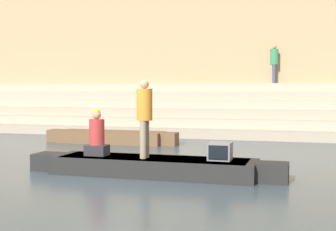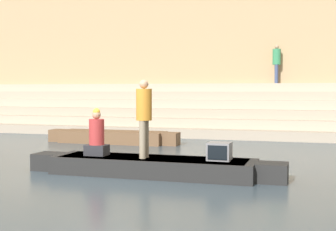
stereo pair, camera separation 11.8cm
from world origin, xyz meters
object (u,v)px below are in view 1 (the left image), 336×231
object	(u,v)px
person_standing	(145,113)
person_rowing	(97,137)
rowboat_main	(153,166)
person_on_steps	(274,61)
tv_set	(220,151)
moored_boat_shore	(111,137)

from	to	relation	value
person_standing	person_rowing	xyz separation A→B (m)	(-1.21, 0.07, -0.58)
rowboat_main	person_on_steps	size ratio (longest dim) A/B	3.44
rowboat_main	tv_set	size ratio (longest dim) A/B	11.97
rowboat_main	tv_set	xyz separation A→B (m)	(1.53, 0.08, 0.38)
person_rowing	person_on_steps	bearing A→B (deg)	87.60
person_standing	moored_boat_shore	bearing A→B (deg)	119.23
rowboat_main	tv_set	distance (m)	1.58
person_rowing	moored_boat_shore	size ratio (longest dim) A/B	0.22
person_rowing	moored_boat_shore	distance (m)	6.17
person_rowing	tv_set	xyz separation A→B (m)	(2.91, 0.10, -0.25)
tv_set	person_standing	bearing A→B (deg)	-170.53
person_rowing	tv_set	distance (m)	2.92
rowboat_main	person_rowing	size ratio (longest dim) A/B	5.38
moored_boat_shore	tv_set	bearing A→B (deg)	-48.46
tv_set	person_on_steps	world-z (taller)	person_on_steps
tv_set	moored_boat_shore	distance (m)	7.59
person_standing	person_rowing	world-z (taller)	person_standing
rowboat_main	person_standing	world-z (taller)	person_standing
person_standing	moored_boat_shore	distance (m)	6.83
moored_boat_shore	person_standing	bearing A→B (deg)	-60.27
person_rowing	person_on_steps	xyz separation A→B (m)	(3.27, 11.72, 2.41)
moored_boat_shore	person_on_steps	distance (m)	8.61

